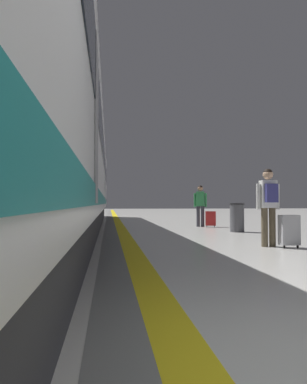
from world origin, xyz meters
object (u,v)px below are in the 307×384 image
(suitcase_mid, at_px, (211,219))
(high_speed_train, at_px, (47,142))
(suitcase_near, at_px, (289,230))
(passenger_near, at_px, (269,200))
(passenger_mid, at_px, (200,203))
(waste_bin, at_px, (237,217))

(suitcase_mid, bearing_deg, high_speed_train, -146.29)
(suitcase_near, distance_m, suitcase_mid, 6.44)
(suitcase_near, height_order, suitcase_mid, suitcase_near)
(high_speed_train, relative_size, passenger_near, 20.70)
(high_speed_train, bearing_deg, passenger_mid, 37.58)
(high_speed_train, height_order, waste_bin, high_speed_train)
(passenger_near, relative_size, passenger_mid, 1.02)
(suitcase_near, height_order, waste_bin, waste_bin)
(high_speed_train, bearing_deg, suitcase_mid, 33.71)
(passenger_mid, bearing_deg, suitcase_near, -89.08)
(waste_bin, bearing_deg, passenger_near, -100.48)
(passenger_near, bearing_deg, suitcase_near, -36.87)
(passenger_near, relative_size, suitcase_mid, 2.72)
(suitcase_mid, bearing_deg, waste_bin, -85.70)
(suitcase_near, xyz_separation_m, suitcase_mid, (0.21, 6.44, -0.03))
(passenger_near, relative_size, waste_bin, 1.78)
(passenger_mid, bearing_deg, waste_bin, -79.43)
(suitcase_mid, relative_size, waste_bin, 0.66)
(suitcase_near, bearing_deg, passenger_near, 143.13)
(passenger_near, xyz_separation_m, waste_bin, (0.71, 3.84, -0.51))
(suitcase_near, relative_size, suitcase_mid, 1.11)
(passenger_mid, distance_m, suitcase_mid, 0.75)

